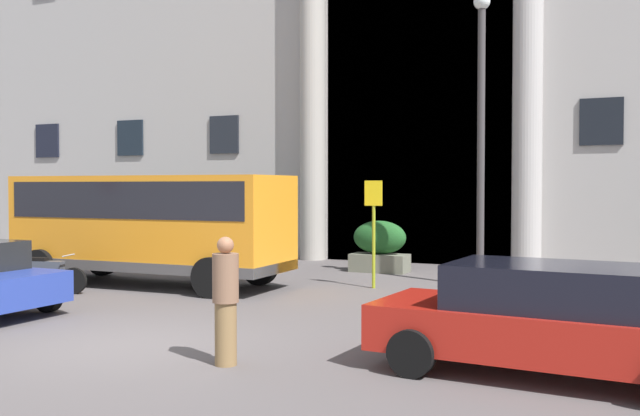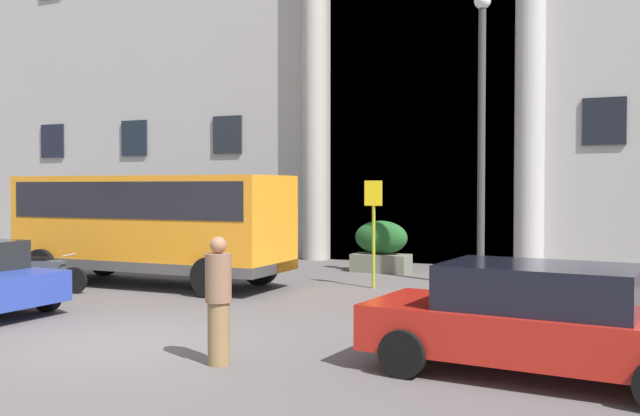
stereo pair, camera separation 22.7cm
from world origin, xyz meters
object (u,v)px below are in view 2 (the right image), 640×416
hedge_planter_entrance_left (83,235)px  pedestrian_child_trailing (218,300)px  hedge_planter_east (262,242)px  hedge_planter_far_east (158,239)px  hedge_planter_far_west (381,247)px  bus_stop_sign (374,222)px  parked_sedan_far (539,320)px  motorcycle_far_end (43,273)px  lamppost_plaza_centre (482,115)px  orange_minibus (151,220)px

hedge_planter_entrance_left → pedestrian_child_trailing: pedestrian_child_trailing is taller
hedge_planter_east → hedge_planter_far_east: bearing=-174.3°
hedge_planter_far_west → bus_stop_sign: bearing=-73.4°
parked_sedan_far → motorcycle_far_end: parked_sedan_far is taller
bus_stop_sign → lamppost_plaza_centre: 3.70m
motorcycle_far_end → pedestrian_child_trailing: pedestrian_child_trailing is taller
bus_stop_sign → hedge_planter_far_east: (-8.78, 3.12, -0.92)m
hedge_planter_east → pedestrian_child_trailing: 12.55m
orange_minibus → lamppost_plaza_centre: bearing=22.1°
hedge_planter_far_west → hedge_planter_far_east: hedge_planter_far_west is taller
bus_stop_sign → lamppost_plaza_centre: bearing=31.6°
motorcycle_far_end → pedestrian_child_trailing: size_ratio=1.14×
orange_minibus → lamppost_plaza_centre: lamppost_plaza_centre is taller
hedge_planter_entrance_left → parked_sedan_far: 19.68m
hedge_planter_east → parked_sedan_far: size_ratio=0.37×
motorcycle_far_end → parked_sedan_far: bearing=-29.6°
parked_sedan_far → orange_minibus: bearing=159.0°
hedge_planter_far_west → hedge_planter_far_east: bearing=-180.0°
bus_stop_sign → hedge_planter_east: bearing=145.2°
bus_stop_sign → motorcycle_far_end: 7.77m
parked_sedan_far → lamppost_plaza_centre: lamppost_plaza_centre is taller
bus_stop_sign → hedge_planter_east: bus_stop_sign is taller
hedge_planter_far_west → hedge_planter_east: 4.11m
hedge_planter_east → lamppost_plaza_centre: lamppost_plaza_centre is taller
parked_sedan_far → motorcycle_far_end: 11.64m
orange_minibus → bus_stop_sign: orange_minibus is taller
hedge_planter_entrance_left → pedestrian_child_trailing: size_ratio=0.93×
hedge_planter_far_west → parked_sedan_far: (5.61, -9.62, 0.03)m
motorcycle_far_end → lamppost_plaza_centre: lamppost_plaza_centre is taller
hedge_planter_far_east → orange_minibus: bearing=-53.7°
hedge_planter_entrance_left → motorcycle_far_end: (5.66, -7.28, -0.24)m
hedge_planter_east → lamppost_plaza_centre: size_ratio=0.24×
hedge_planter_east → pedestrian_child_trailing: size_ratio=0.97×
orange_minibus → hedge_planter_east: orange_minibus is taller
bus_stop_sign → motorcycle_far_end: (-6.65, -3.85, -1.14)m
bus_stop_sign → parked_sedan_far: 8.05m
hedge_planter_far_east → lamppost_plaza_centre: bearing=-8.9°
bus_stop_sign → parked_sedan_far: bearing=-54.2°
orange_minibus → motorcycle_far_end: 2.80m
hedge_planter_far_west → lamppost_plaza_centre: 5.02m
orange_minibus → pedestrian_child_trailing: size_ratio=3.98×
parked_sedan_far → hedge_planter_far_east: bearing=149.0°
hedge_planter_far_east → hedge_planter_east: size_ratio=0.92×
hedge_planter_entrance_left → lamppost_plaza_centre: lamppost_plaza_centre is taller
hedge_planter_far_west → lamppost_plaza_centre: (3.20, -1.73, 3.47)m
motorcycle_far_end → lamppost_plaza_centre: size_ratio=0.28×
bus_stop_sign → pedestrian_child_trailing: size_ratio=1.47×
bus_stop_sign → hedge_planter_entrance_left: bus_stop_sign is taller
hedge_planter_far_east → pedestrian_child_trailing: (9.40, -10.83, 0.21)m
motorcycle_far_end → hedge_planter_far_west: bearing=34.2°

